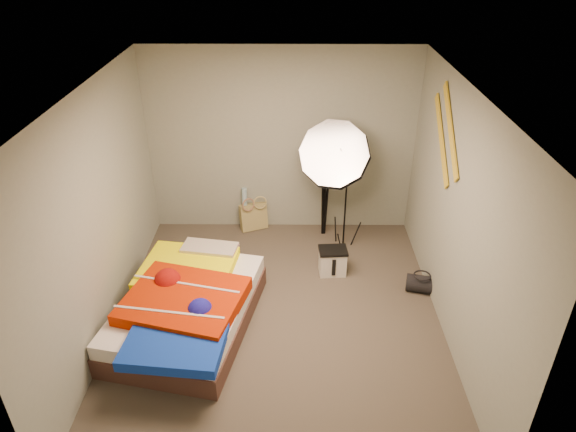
{
  "coord_description": "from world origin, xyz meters",
  "views": [
    {
      "loc": [
        0.14,
        -4.29,
        3.77
      ],
      "look_at": [
        0.1,
        0.6,
        0.95
      ],
      "focal_mm": 32.0,
      "sensor_mm": 36.0,
      "label": 1
    }
  ],
  "objects_px": {
    "wrapping_roll": "(245,209)",
    "photo_umbrella": "(335,155)",
    "camera_case": "(332,262)",
    "tote_bag": "(254,217)",
    "camera_tripod": "(325,186)",
    "duffel_bag": "(421,284)",
    "bed": "(187,307)"
  },
  "relations": [
    {
      "from": "photo_umbrella",
      "to": "camera_tripod",
      "type": "relative_size",
      "value": 1.44
    },
    {
      "from": "camera_case",
      "to": "camera_tripod",
      "type": "relative_size",
      "value": 0.25
    },
    {
      "from": "camera_case",
      "to": "photo_umbrella",
      "type": "distance_m",
      "value": 1.3
    },
    {
      "from": "tote_bag",
      "to": "wrapping_roll",
      "type": "height_order",
      "value": "wrapping_roll"
    },
    {
      "from": "bed",
      "to": "duffel_bag",
      "type": "bearing_deg",
      "value": 13.41
    },
    {
      "from": "tote_bag",
      "to": "camera_case",
      "type": "relative_size",
      "value": 1.19
    },
    {
      "from": "bed",
      "to": "photo_umbrella",
      "type": "relative_size",
      "value": 1.15
    },
    {
      "from": "tote_bag",
      "to": "camera_case",
      "type": "height_order",
      "value": "tote_bag"
    },
    {
      "from": "wrapping_roll",
      "to": "camera_tripod",
      "type": "distance_m",
      "value": 1.17
    },
    {
      "from": "camera_case",
      "to": "photo_umbrella",
      "type": "xyz_separation_m",
      "value": [
        0.02,
        0.59,
        1.16
      ]
    },
    {
      "from": "duffel_bag",
      "to": "wrapping_roll",
      "type": "bearing_deg",
      "value": 161.03
    },
    {
      "from": "wrapping_roll",
      "to": "tote_bag",
      "type": "bearing_deg",
      "value": 0.0
    },
    {
      "from": "camera_case",
      "to": "camera_tripod",
      "type": "height_order",
      "value": "camera_tripod"
    },
    {
      "from": "tote_bag",
      "to": "wrapping_roll",
      "type": "distance_m",
      "value": 0.16
    },
    {
      "from": "wrapping_roll",
      "to": "camera_tripod",
      "type": "height_order",
      "value": "camera_tripod"
    },
    {
      "from": "wrapping_roll",
      "to": "bed",
      "type": "bearing_deg",
      "value": -102.47
    },
    {
      "from": "duffel_bag",
      "to": "camera_tripod",
      "type": "bearing_deg",
      "value": 143.99
    },
    {
      "from": "bed",
      "to": "camera_tripod",
      "type": "xyz_separation_m",
      "value": [
        1.53,
        1.9,
        0.46
      ]
    },
    {
      "from": "photo_umbrella",
      "to": "camera_tripod",
      "type": "height_order",
      "value": "photo_umbrella"
    },
    {
      "from": "duffel_bag",
      "to": "photo_umbrella",
      "type": "height_order",
      "value": "photo_umbrella"
    },
    {
      "from": "camera_case",
      "to": "duffel_bag",
      "type": "relative_size",
      "value": 0.95
    },
    {
      "from": "camera_case",
      "to": "wrapping_roll",
      "type": "bearing_deg",
      "value": 133.66
    },
    {
      "from": "wrapping_roll",
      "to": "photo_umbrella",
      "type": "relative_size",
      "value": 0.33
    },
    {
      "from": "photo_umbrella",
      "to": "bed",
      "type": "bearing_deg",
      "value": -135.97
    },
    {
      "from": "wrapping_roll",
      "to": "photo_umbrella",
      "type": "distance_m",
      "value": 1.61
    },
    {
      "from": "tote_bag",
      "to": "photo_umbrella",
      "type": "distance_m",
      "value": 1.61
    },
    {
      "from": "wrapping_roll",
      "to": "photo_umbrella",
      "type": "bearing_deg",
      "value": -21.46
    },
    {
      "from": "camera_tripod",
      "to": "camera_case",
      "type": "bearing_deg",
      "value": -86.19
    },
    {
      "from": "tote_bag",
      "to": "camera_case",
      "type": "xyz_separation_m",
      "value": [
        1.03,
        -1.05,
        -0.03
      ]
    },
    {
      "from": "tote_bag",
      "to": "duffel_bag",
      "type": "relative_size",
      "value": 1.12
    },
    {
      "from": "bed",
      "to": "tote_bag",
      "type": "bearing_deg",
      "value": 74.45
    },
    {
      "from": "tote_bag",
      "to": "camera_tripod",
      "type": "xyz_separation_m",
      "value": [
        0.97,
        -0.12,
        0.54
      ]
    }
  ]
}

